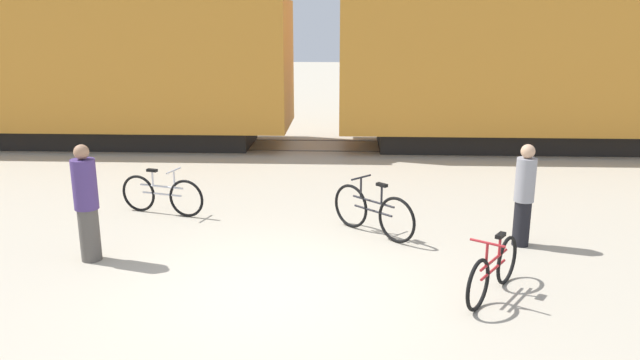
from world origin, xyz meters
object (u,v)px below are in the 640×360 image
object	(u,v)px
bicycle_black	(373,212)
bicycle_silver	(162,195)
person_in_grey	(524,195)
person_in_purple	(87,203)
freight_train	(315,44)
bicycle_maroon	(493,270)

from	to	relation	value
bicycle_black	bicycle_silver	world-z (taller)	bicycle_black
bicycle_silver	person_in_grey	xyz separation A→B (m)	(6.17, -1.32, 0.46)
person_in_grey	person_in_purple	xyz separation A→B (m)	(-6.61, -0.91, 0.05)
bicycle_black	person_in_grey	size ratio (longest dim) A/B	0.80
bicycle_silver	bicycle_black	bearing A→B (deg)	-13.64
bicycle_silver	person_in_purple	bearing A→B (deg)	-101.05
person_in_grey	bicycle_silver	bearing A→B (deg)	-71.93
bicycle_black	person_in_purple	size ratio (longest dim) A/B	0.74
freight_train	person_in_grey	world-z (taller)	freight_train
bicycle_maroon	bicycle_black	bearing A→B (deg)	122.88
freight_train	person_in_grey	distance (m)	8.65
freight_train	person_in_purple	world-z (taller)	freight_train
freight_train	bicycle_maroon	size ratio (longest dim) A/B	40.99
bicycle_silver	person_in_purple	xyz separation A→B (m)	(-0.44, -2.23, 0.52)
bicycle_maroon	person_in_purple	world-z (taller)	person_in_purple
bicycle_black	person_in_purple	bearing A→B (deg)	-163.02
bicycle_maroon	bicycle_silver	size ratio (longest dim) A/B	0.85
freight_train	person_in_grey	xyz separation A→B (m)	(3.70, -7.57, -1.96)
person_in_grey	person_in_purple	size ratio (longest dim) A/B	0.93
freight_train	bicycle_maroon	distance (m)	10.18
bicycle_black	bicycle_silver	distance (m)	3.94
freight_train	person_in_purple	xyz separation A→B (m)	(-2.91, -8.49, -1.90)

